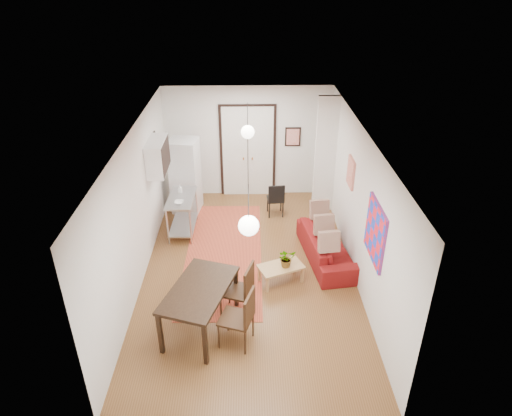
{
  "coord_description": "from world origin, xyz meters",
  "views": [
    {
      "loc": [
        -0.0,
        -7.56,
        5.58
      ],
      "look_at": [
        0.15,
        0.35,
        1.25
      ],
      "focal_mm": 32.0,
      "sensor_mm": 36.0,
      "label": 1
    }
  ],
  "objects_px": {
    "sofa": "(327,246)",
    "black_side_chair": "(275,195)",
    "dining_chair_far": "(236,309)",
    "dining_table": "(199,293)",
    "dining_chair_near": "(237,282)",
    "fridge": "(185,176)",
    "kitchen_counter": "(182,210)",
    "coffee_table": "(281,268)"
  },
  "relations": [
    {
      "from": "dining_table",
      "to": "dining_chair_near",
      "type": "xyz_separation_m",
      "value": [
        0.6,
        0.46,
        -0.14
      ]
    },
    {
      "from": "coffee_table",
      "to": "dining_chair_near",
      "type": "distance_m",
      "value": 1.18
    },
    {
      "from": "coffee_table",
      "to": "black_side_chair",
      "type": "distance_m",
      "value": 2.79
    },
    {
      "from": "dining_table",
      "to": "black_side_chair",
      "type": "distance_m",
      "value": 4.29
    },
    {
      "from": "dining_chair_near",
      "to": "black_side_chair",
      "type": "xyz_separation_m",
      "value": [
        0.88,
        3.56,
        -0.11
      ]
    },
    {
      "from": "fridge",
      "to": "black_side_chair",
      "type": "bearing_deg",
      "value": 1.75
    },
    {
      "from": "dining_table",
      "to": "dining_chair_near",
      "type": "height_order",
      "value": "dining_chair_near"
    },
    {
      "from": "coffee_table",
      "to": "fridge",
      "type": "relative_size",
      "value": 0.52
    },
    {
      "from": "sofa",
      "to": "fridge",
      "type": "xyz_separation_m",
      "value": [
        -3.17,
        2.25,
        0.62
      ]
    },
    {
      "from": "kitchen_counter",
      "to": "dining_chair_near",
      "type": "relative_size",
      "value": 1.12
    },
    {
      "from": "sofa",
      "to": "coffee_table",
      "type": "relative_size",
      "value": 2.14
    },
    {
      "from": "coffee_table",
      "to": "dining_chair_far",
      "type": "bearing_deg",
      "value": -119.49
    },
    {
      "from": "dining_chair_far",
      "to": "kitchen_counter",
      "type": "bearing_deg",
      "value": -140.96
    },
    {
      "from": "sofa",
      "to": "dining_chair_far",
      "type": "distance_m",
      "value": 2.94
    },
    {
      "from": "sofa",
      "to": "dining_chair_far",
      "type": "relative_size",
      "value": 1.96
    },
    {
      "from": "coffee_table",
      "to": "fridge",
      "type": "height_order",
      "value": "fridge"
    },
    {
      "from": "coffee_table",
      "to": "dining_chair_far",
      "type": "distance_m",
      "value": 1.73
    },
    {
      "from": "sofa",
      "to": "kitchen_counter",
      "type": "relative_size",
      "value": 1.75
    },
    {
      "from": "dining_table",
      "to": "black_side_chair",
      "type": "height_order",
      "value": "black_side_chair"
    },
    {
      "from": "kitchen_counter",
      "to": "fridge",
      "type": "relative_size",
      "value": 0.64
    },
    {
      "from": "fridge",
      "to": "dining_table",
      "type": "xyz_separation_m",
      "value": [
        0.71,
        -4.26,
        -0.17
      ]
    },
    {
      "from": "coffee_table",
      "to": "dining_table",
      "type": "bearing_deg",
      "value": -139.24
    },
    {
      "from": "fridge",
      "to": "dining_table",
      "type": "relative_size",
      "value": 1.07
    },
    {
      "from": "kitchen_counter",
      "to": "fridge",
      "type": "bearing_deg",
      "value": 92.87
    },
    {
      "from": "sofa",
      "to": "black_side_chair",
      "type": "height_order",
      "value": "black_side_chair"
    },
    {
      "from": "kitchen_counter",
      "to": "fridge",
      "type": "height_order",
      "value": "fridge"
    },
    {
      "from": "kitchen_counter",
      "to": "dining_table",
      "type": "xyz_separation_m",
      "value": [
        0.69,
        -3.18,
        0.18
      ]
    },
    {
      "from": "dining_table",
      "to": "fridge",
      "type": "bearing_deg",
      "value": 99.48
    },
    {
      "from": "sofa",
      "to": "fridge",
      "type": "bearing_deg",
      "value": 46.64
    },
    {
      "from": "sofa",
      "to": "coffee_table",
      "type": "xyz_separation_m",
      "value": [
        -1.02,
        -0.77,
        0.03
      ]
    },
    {
      "from": "coffee_table",
      "to": "fridge",
      "type": "xyz_separation_m",
      "value": [
        -2.15,
        3.02,
        0.6
      ]
    },
    {
      "from": "sofa",
      "to": "fridge",
      "type": "distance_m",
      "value": 3.93
    },
    {
      "from": "dining_table",
      "to": "kitchen_counter",
      "type": "bearing_deg",
      "value": 102.18
    },
    {
      "from": "dining_table",
      "to": "dining_chair_far",
      "type": "bearing_deg",
      "value": -22.03
    },
    {
      "from": "dining_table",
      "to": "dining_chair_far",
      "type": "xyz_separation_m",
      "value": [
        0.6,
        -0.24,
        -0.14
      ]
    },
    {
      "from": "sofa",
      "to": "dining_chair_far",
      "type": "xyz_separation_m",
      "value": [
        -1.85,
        -2.26,
        0.31
      ]
    },
    {
      "from": "kitchen_counter",
      "to": "dining_chair_far",
      "type": "bearing_deg",
      "value": -67.88
    },
    {
      "from": "dining_chair_far",
      "to": "black_side_chair",
      "type": "height_order",
      "value": "dining_chair_far"
    },
    {
      "from": "dining_chair_near",
      "to": "black_side_chair",
      "type": "height_order",
      "value": "dining_chair_near"
    },
    {
      "from": "fridge",
      "to": "dining_chair_far",
      "type": "distance_m",
      "value": 4.7
    },
    {
      "from": "dining_table",
      "to": "sofa",
      "type": "bearing_deg",
      "value": 39.38
    },
    {
      "from": "sofa",
      "to": "fridge",
      "type": "height_order",
      "value": "fridge"
    }
  ]
}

